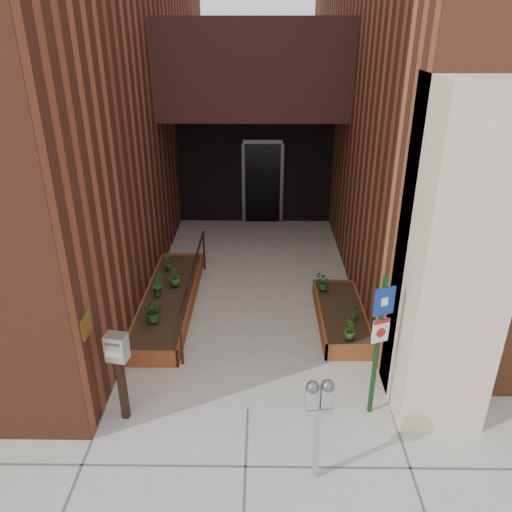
{
  "coord_description": "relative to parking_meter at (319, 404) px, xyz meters",
  "views": [
    {
      "loc": [
        0.18,
        -5.38,
        4.91
      ],
      "look_at": [
        0.09,
        1.8,
        1.52
      ],
      "focal_mm": 35.0,
      "sensor_mm": 36.0,
      "label": 1
    }
  ],
  "objects": [
    {
      "name": "ground",
      "position": [
        -0.82,
        1.13,
        -1.1
      ],
      "size": [
        80.0,
        80.0,
        0.0
      ],
      "primitive_type": "plane",
      "color": "#9E9991",
      "rests_on": "ground"
    },
    {
      "name": "architecture",
      "position": [
        -1.0,
        8.02,
        3.88
      ],
      "size": [
        20.0,
        14.6,
        10.0
      ],
      "color": "brown",
      "rests_on": "ground"
    },
    {
      "name": "planter_left",
      "position": [
        -2.37,
        3.83,
        -0.97
      ],
      "size": [
        0.9,
        3.6,
        0.3
      ],
      "color": "brown",
      "rests_on": "ground"
    },
    {
      "name": "planter_right",
      "position": [
        0.78,
        3.33,
        -0.97
      ],
      "size": [
        0.8,
        2.2,
        0.3
      ],
      "color": "brown",
      "rests_on": "ground"
    },
    {
      "name": "handrail",
      "position": [
        -1.87,
        3.78,
        -0.35
      ],
      "size": [
        0.04,
        3.34,
        0.9
      ],
      "color": "black",
      "rests_on": "ground"
    },
    {
      "name": "parking_meter",
      "position": [
        0.0,
        0.0,
        0.0
      ],
      "size": [
        0.33,
        0.17,
        1.42
      ],
      "color": "#ACACAF",
      "rests_on": "ground"
    },
    {
      "name": "sign_post",
      "position": [
        0.87,
        1.1,
        0.2
      ],
      "size": [
        0.28,
        0.12,
        2.11
      ],
      "color": "#143715",
      "rests_on": "ground"
    },
    {
      "name": "payment_dropbox",
      "position": [
        -2.48,
        0.95,
        -0.14
      ],
      "size": [
        0.3,
        0.24,
        1.34
      ],
      "color": "black",
      "rests_on": "ground"
    },
    {
      "name": "shrub_left_a",
      "position": [
        -2.45,
        2.9,
        -0.6
      ],
      "size": [
        0.41,
        0.41,
        0.4
      ],
      "primitive_type": "imported",
      "rotation": [
        0.0,
        0.0,
        0.12
      ],
      "color": "#255317",
      "rests_on": "planter_left"
    },
    {
      "name": "shrub_left_b",
      "position": [
        -2.57,
        3.82,
        -0.59
      ],
      "size": [
        0.27,
        0.27,
        0.41
      ],
      "primitive_type": "imported",
      "rotation": [
        0.0,
        0.0,
        1.76
      ],
      "color": "#1B611F",
      "rests_on": "planter_left"
    },
    {
      "name": "shrub_left_c",
      "position": [
        -2.3,
        4.17,
        -0.6
      ],
      "size": [
        0.31,
        0.31,
        0.4
      ],
      "primitive_type": "imported",
      "rotation": [
        0.0,
        0.0,
        3.72
      ],
      "color": "#245919",
      "rests_on": "planter_left"
    },
    {
      "name": "shrub_left_d",
      "position": [
        -2.54,
        4.82,
        -0.61
      ],
      "size": [
        0.27,
        0.27,
        0.38
      ],
      "primitive_type": "imported",
      "rotation": [
        0.0,
        0.0,
        5.15
      ],
      "color": "#1C631C",
      "rests_on": "planter_left"
    },
    {
      "name": "shrub_right_a",
      "position": [
        0.77,
        2.43,
        -0.63
      ],
      "size": [
        0.22,
        0.22,
        0.34
      ],
      "primitive_type": "imported",
      "rotation": [
        0.0,
        0.0,
        1.4
      ],
      "color": "#295F1B",
      "rests_on": "planter_right"
    },
    {
      "name": "shrub_right_b",
      "position": [
        0.96,
        2.98,
        -0.64
      ],
      "size": [
        0.24,
        0.24,
        0.33
      ],
      "primitive_type": "imported",
      "rotation": [
        0.0,
        0.0,
        2.58
      ],
      "color": "#19591E",
      "rests_on": "planter_right"
    },
    {
      "name": "shrub_right_c",
      "position": [
        0.53,
        4.03,
        -0.64
      ],
      "size": [
        0.4,
        0.4,
        0.32
      ],
      "primitive_type": "imported",
      "rotation": [
        0.0,
        0.0,
        4.07
      ],
      "color": "#1C6222",
      "rests_on": "planter_right"
    }
  ]
}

